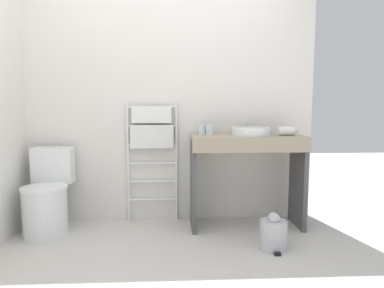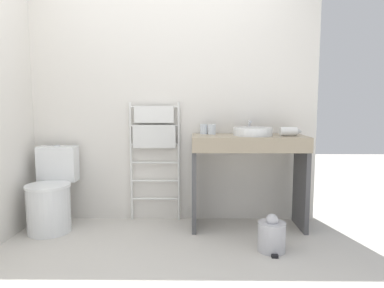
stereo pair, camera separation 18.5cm
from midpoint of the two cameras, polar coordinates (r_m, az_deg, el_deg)
The scene contains 11 objects.
ground_plane at distance 2.41m, azimuth -7.35°, elevation -22.59°, with size 12.00×12.00×0.00m, color beige.
wall_back at distance 3.50m, azimuth -5.89°, elevation 8.45°, with size 2.97×0.12×2.58m, color silver.
toilet at distance 3.45m, azimuth -24.45°, elevation -8.46°, with size 0.40×0.53×0.78m.
towel_radiator at distance 3.41m, azimuth -8.24°, elevation 1.14°, with size 0.51×0.06×1.20m.
vanity_counter at distance 3.27m, azimuth 7.50°, elevation -3.39°, with size 1.05×0.48×0.89m.
sink_basin at distance 3.24m, azimuth 8.23°, elevation 2.16°, with size 0.36×0.36×0.08m.
faucet at distance 3.43m, azimuth 7.61°, elevation 3.18°, with size 0.02×0.10×0.13m.
cup_near_wall at distance 3.34m, azimuth 0.07°, elevation 2.51°, with size 0.07×0.07×0.10m.
cup_near_edge at distance 3.32m, azimuth 1.44°, elevation 2.47°, with size 0.08×0.08×0.10m.
hair_dryer at distance 3.28m, azimuth 14.01°, elevation 2.12°, with size 0.20×0.16×0.08m.
trash_bin at distance 2.93m, azimuth 11.58°, elevation -14.44°, with size 0.22×0.25×0.31m.
Camera 1 is at (0.09, -2.09, 1.17)m, focal length 32.00 mm.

